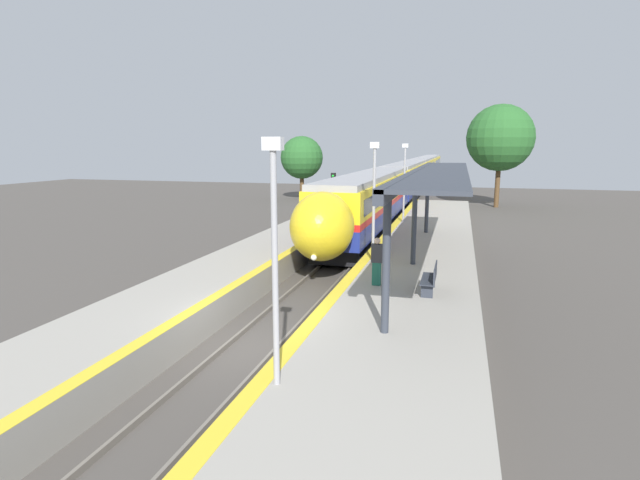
{
  "coord_description": "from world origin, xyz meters",
  "views": [
    {
      "loc": [
        5.37,
        -12.21,
        5.58
      ],
      "look_at": [
        0.55,
        5.03,
        2.21
      ],
      "focal_mm": 28.0,
      "sensor_mm": 36.0,
      "label": 1
    }
  ],
  "objects_px": {
    "person_waiting": "(377,261)",
    "lamppost_near": "(275,246)",
    "railway_signal": "(333,198)",
    "lamppost_far": "(404,177)",
    "train": "(414,175)",
    "platform_bench": "(431,278)",
    "lamppost_mid": "(374,193)"
  },
  "relations": [
    {
      "from": "platform_bench",
      "to": "person_waiting",
      "type": "bearing_deg",
      "value": 167.5
    },
    {
      "from": "train",
      "to": "platform_bench",
      "type": "height_order",
      "value": "train"
    },
    {
      "from": "platform_bench",
      "to": "lamppost_mid",
      "type": "bearing_deg",
      "value": 122.81
    },
    {
      "from": "train",
      "to": "lamppost_far",
      "type": "height_order",
      "value": "lamppost_far"
    },
    {
      "from": "lamppost_mid",
      "to": "platform_bench",
      "type": "bearing_deg",
      "value": -57.19
    },
    {
      "from": "train",
      "to": "railway_signal",
      "type": "height_order",
      "value": "railway_signal"
    },
    {
      "from": "platform_bench",
      "to": "lamppost_near",
      "type": "relative_size",
      "value": 0.34
    },
    {
      "from": "train",
      "to": "lamppost_far",
      "type": "distance_m",
      "value": 30.11
    },
    {
      "from": "lamppost_far",
      "to": "platform_bench",
      "type": "bearing_deg",
      "value": -80.42
    },
    {
      "from": "train",
      "to": "lamppost_mid",
      "type": "bearing_deg",
      "value": -87.07
    },
    {
      "from": "person_waiting",
      "to": "lamppost_far",
      "type": "xyz_separation_m",
      "value": [
        -0.73,
        14.65,
        1.92
      ]
    },
    {
      "from": "person_waiting",
      "to": "lamppost_far",
      "type": "distance_m",
      "value": 14.79
    },
    {
      "from": "lamppost_near",
      "to": "person_waiting",
      "type": "bearing_deg",
      "value": 84.51
    },
    {
      "from": "lamppost_near",
      "to": "lamppost_mid",
      "type": "relative_size",
      "value": 1.0
    },
    {
      "from": "person_waiting",
      "to": "lamppost_far",
      "type": "bearing_deg",
      "value": 92.84
    },
    {
      "from": "platform_bench",
      "to": "lamppost_near",
      "type": "bearing_deg",
      "value": -109.52
    },
    {
      "from": "train",
      "to": "lamppost_far",
      "type": "relative_size",
      "value": 18.03
    },
    {
      "from": "train",
      "to": "lamppost_near",
      "type": "xyz_separation_m",
      "value": [
        2.11,
        -52.21,
        1.5
      ]
    },
    {
      "from": "platform_bench",
      "to": "person_waiting",
      "type": "xyz_separation_m",
      "value": [
        -1.81,
        0.4,
        0.36
      ]
    },
    {
      "from": "railway_signal",
      "to": "lamppost_near",
      "type": "relative_size",
      "value": 0.84
    },
    {
      "from": "railway_signal",
      "to": "platform_bench",
      "type": "bearing_deg",
      "value": -64.27
    },
    {
      "from": "railway_signal",
      "to": "lamppost_near",
      "type": "bearing_deg",
      "value": -78.8
    },
    {
      "from": "platform_bench",
      "to": "lamppost_far",
      "type": "distance_m",
      "value": 15.43
    },
    {
      "from": "train",
      "to": "railway_signal",
      "type": "xyz_separation_m",
      "value": [
        -2.08,
        -31.09,
        0.21
      ]
    },
    {
      "from": "platform_bench",
      "to": "lamppost_mid",
      "type": "distance_m",
      "value": 5.21
    },
    {
      "from": "platform_bench",
      "to": "railway_signal",
      "type": "bearing_deg",
      "value": 115.73
    },
    {
      "from": "platform_bench",
      "to": "lamppost_far",
      "type": "relative_size",
      "value": 0.34
    },
    {
      "from": "person_waiting",
      "to": "lamppost_near",
      "type": "xyz_separation_m",
      "value": [
        -0.73,
        -7.57,
        1.92
      ]
    },
    {
      "from": "train",
      "to": "person_waiting",
      "type": "xyz_separation_m",
      "value": [
        2.83,
        -44.64,
        -0.43
      ]
    },
    {
      "from": "lamppost_near",
      "to": "lamppost_far",
      "type": "height_order",
      "value": "same"
    },
    {
      "from": "person_waiting",
      "to": "lamppost_near",
      "type": "height_order",
      "value": "lamppost_near"
    },
    {
      "from": "lamppost_mid",
      "to": "lamppost_near",
      "type": "bearing_deg",
      "value": -90.0
    }
  ]
}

